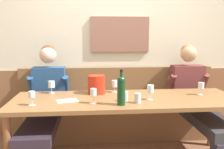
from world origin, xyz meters
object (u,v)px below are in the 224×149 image
at_px(wine_glass_right_end, 150,90).
at_px(water_tumbler_left, 125,96).
at_px(dining_table, 126,105).
at_px(wine_bottle_clear_water, 121,90).
at_px(wine_glass_by_bottle, 51,85).
at_px(wine_glass_mid_right, 201,86).
at_px(person_center_right_seat, 45,103).
at_px(wine_glass_near_bucket, 32,95).
at_px(wall_bench, 119,117).
at_px(wine_glass_mid_left, 93,93).
at_px(person_left_seat, 198,98).
at_px(water_tumbler_center, 138,98).
at_px(wine_glass_center_front, 114,84).
at_px(ice_bucket, 97,85).

relative_size(wine_glass_right_end, water_tumbler_left, 1.65).
xyz_separation_m(dining_table, wine_glass_right_end, (0.23, -0.08, 0.18)).
distance_m(wine_bottle_clear_water, wine_glass_by_bottle, 0.93).
xyz_separation_m(wine_glass_right_end, wine_glass_mid_right, (0.61, 0.16, -0.01)).
relative_size(person_center_right_seat, wine_glass_near_bucket, 9.45).
bearing_deg(water_tumbler_left, wine_glass_mid_right, 11.63).
bearing_deg(wall_bench, wine_glass_mid_left, -111.55).
xyz_separation_m(wall_bench, person_left_seat, (0.94, -0.37, 0.34)).
bearing_deg(wine_glass_near_bucket, wine_glass_mid_right, 8.50).
bearing_deg(person_left_seat, water_tumbler_left, -155.04).
xyz_separation_m(wall_bench, wine_glass_by_bottle, (-0.82, -0.41, 0.54)).
xyz_separation_m(wine_glass_mid_left, water_tumbler_center, (0.43, -0.02, -0.05)).
height_order(person_center_right_seat, wine_glass_mid_left, person_center_right_seat).
height_order(wine_bottle_clear_water, wine_glass_center_front, wine_bottle_clear_water).
distance_m(person_center_right_seat, wine_glass_right_end, 1.24).
relative_size(wine_glass_near_bucket, water_tumbler_left, 1.45).
relative_size(wall_bench, wine_glass_near_bucket, 19.67).
distance_m(wine_glass_mid_right, wine_glass_mid_left, 1.22).
height_order(ice_bucket, wine_glass_near_bucket, ice_bucket).
bearing_deg(dining_table, ice_bucket, 140.82).
bearing_deg(person_center_right_seat, dining_table, -19.61).
distance_m(wine_bottle_clear_water, wine_glass_right_end, 0.37).
bearing_deg(wine_glass_by_bottle, wall_bench, 26.25).
bearing_deg(ice_bucket, person_left_seat, 4.30).
bearing_deg(person_left_seat, wine_glass_near_bucket, -164.01).
height_order(person_left_seat, ice_bucket, person_left_seat).
bearing_deg(dining_table, wine_glass_mid_left, -154.13).
height_order(wine_glass_by_bottle, wine_glass_center_front, same).
bearing_deg(wine_glass_center_front, person_center_right_seat, 177.70).
relative_size(person_center_right_seat, water_tumbler_left, 13.73).
relative_size(wine_glass_by_bottle, water_tumbler_center, 1.48).
relative_size(person_left_seat, wine_glass_right_end, 8.35).
height_order(person_left_seat, wine_glass_right_end, person_left_seat).
xyz_separation_m(wine_glass_mid_right, water_tumbler_left, (-0.88, -0.18, -0.05)).
bearing_deg(wine_glass_near_bucket, wall_bench, 44.23).
height_order(ice_bucket, water_tumbler_left, ice_bucket).
bearing_deg(wall_bench, person_left_seat, -21.72).
xyz_separation_m(person_left_seat, water_tumbler_left, (-0.97, -0.45, 0.15)).
bearing_deg(person_center_right_seat, wine_bottle_clear_water, -34.97).
bearing_deg(water_tumbler_center, water_tumbler_left, 142.04).
relative_size(wine_glass_mid_left, water_tumbler_left, 1.55).
distance_m(wine_glass_near_bucket, wine_glass_center_front, 0.96).
bearing_deg(wine_glass_near_bucket, wine_glass_center_front, 30.06).
height_order(ice_bucket, wine_glass_mid_left, ice_bucket).
height_order(wine_glass_by_bottle, wine_glass_mid_left, wine_glass_mid_left).
distance_m(dining_table, water_tumbler_center, 0.24).
height_order(wine_glass_mid_right, wine_glass_mid_left, wine_glass_mid_left).
relative_size(wine_glass_mid_right, water_tumbler_center, 1.47).
bearing_deg(wall_bench, wine_glass_center_front, -103.12).
height_order(person_center_right_seat, ice_bucket, person_center_right_seat).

